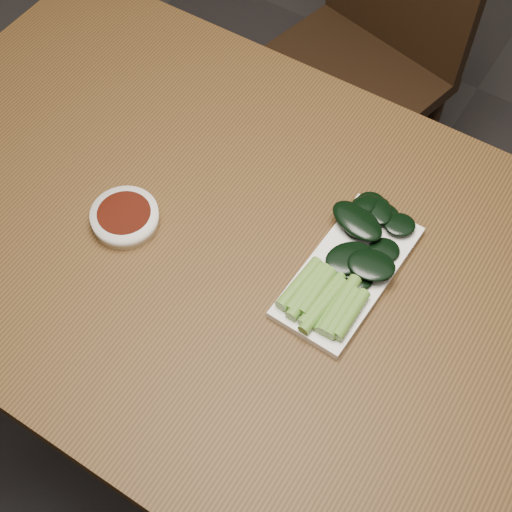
% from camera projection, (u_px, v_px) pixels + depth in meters
% --- Properties ---
extents(ground, '(6.00, 6.00, 0.00)m').
position_uv_depth(ground, '(260.00, 420.00, 1.74)').
color(ground, '#2C292A').
rests_on(ground, ground).
extents(table, '(1.40, 0.80, 0.75)m').
position_uv_depth(table, '(263.00, 279.00, 1.16)').
color(table, '#4A3015').
rests_on(table, ground).
extents(chair_far, '(0.51, 0.51, 0.89)m').
position_uv_depth(chair_far, '(361.00, 52.00, 1.72)').
color(chair_far, black).
rests_on(chair_far, ground).
extents(sauce_bowl, '(0.11, 0.11, 0.03)m').
position_uv_depth(sauce_bowl, '(125.00, 217.00, 1.12)').
color(sauce_bowl, white).
rests_on(sauce_bowl, table).
extents(serving_plate, '(0.13, 0.27, 0.01)m').
position_uv_depth(serving_plate, '(348.00, 271.00, 1.08)').
color(serving_plate, white).
rests_on(serving_plate, table).
extents(gai_lan, '(0.15, 0.29, 0.03)m').
position_uv_depth(gai_lan, '(348.00, 261.00, 1.07)').
color(gai_lan, '#5E9031').
rests_on(gai_lan, serving_plate).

